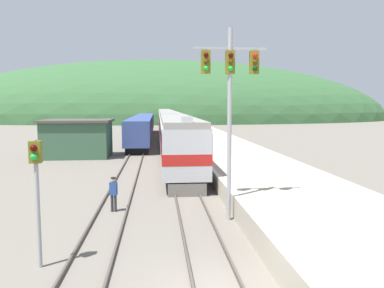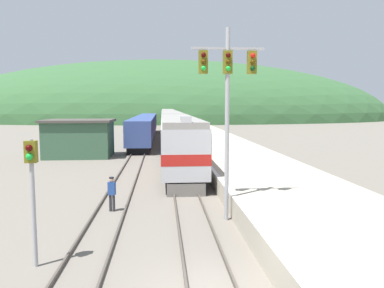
{
  "view_description": "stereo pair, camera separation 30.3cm",
  "coord_description": "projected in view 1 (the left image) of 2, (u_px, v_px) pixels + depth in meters",
  "views": [
    {
      "loc": [
        -1.69,
        -10.07,
        5.33
      ],
      "look_at": [
        0.76,
        16.56,
        2.55
      ],
      "focal_mm": 35.0,
      "sensor_mm": 36.0,
      "label": 1
    },
    {
      "loc": [
        -1.38,
        -10.1,
        5.33
      ],
      "look_at": [
        0.76,
        16.56,
        2.55
      ],
      "focal_mm": 35.0,
      "sensor_mm": 36.0,
      "label": 2
    }
  ],
  "objects": [
    {
      "name": "platform",
      "position": [
        202.0,
        135.0,
        60.64
      ],
      "size": [
        7.18,
        140.0,
        1.08
      ],
      "color": "#B2A893",
      "rests_on": "ground"
    },
    {
      "name": "carriage_fourth",
      "position": [
        164.0,
        117.0,
        93.73
      ],
      "size": [
        2.95,
        19.54,
        4.34
      ],
      "color": "black",
      "rests_on": "ground"
    },
    {
      "name": "track_siding",
      "position": [
        147.0,
        130.0,
        79.64
      ],
      "size": [
        1.51,
        180.0,
        0.16
      ],
      "color": "#4C443D",
      "rests_on": "ground"
    },
    {
      "name": "track_worker",
      "position": [
        114.0,
        192.0,
        18.71
      ],
      "size": [
        0.4,
        0.29,
        1.75
      ],
      "color": "#2D2D33",
      "rests_on": "ground"
    },
    {
      "name": "signal_post_siding",
      "position": [
        36.0,
        177.0,
        12.02
      ],
      "size": [
        0.36,
        0.42,
        4.24
      ],
      "color": "#9E9EA3",
      "rests_on": "ground"
    },
    {
      "name": "station_shed",
      "position": [
        78.0,
        138.0,
        38.45
      ],
      "size": [
        6.95,
        5.44,
        3.86
      ],
      "color": "#385B42",
      "rests_on": "ground"
    },
    {
      "name": "signal_mast_main",
      "position": [
        230.0,
        89.0,
        16.82
      ],
      "size": [
        3.3,
        0.42,
        8.75
      ],
      "color": "#9E9EA3",
      "rests_on": "ground"
    },
    {
      "name": "carriage_third",
      "position": [
        166.0,
        120.0,
        73.5
      ],
      "size": [
        2.95,
        19.54,
        4.34
      ],
      "color": "black",
      "rests_on": "ground"
    },
    {
      "name": "distant_hills",
      "position": [
        162.0,
        120.0,
        136.05
      ],
      "size": [
        166.29,
        74.83,
        42.39
      ],
      "color": "#335B33",
      "rests_on": "ground"
    },
    {
      "name": "track_main",
      "position": [
        166.0,
        130.0,
        80.0
      ],
      "size": [
        1.52,
        180.0,
        0.16
      ],
      "color": "#4C443D",
      "rests_on": "ground"
    },
    {
      "name": "express_train_lead_car",
      "position": [
        178.0,
        140.0,
        31.89
      ],
      "size": [
        2.96,
        21.39,
        4.7
      ],
      "color": "black",
      "rests_on": "ground"
    },
    {
      "name": "carriage_second",
      "position": [
        170.0,
        126.0,
        53.27
      ],
      "size": [
        2.95,
        19.54,
        4.34
      ],
      "color": "black",
      "rests_on": "ground"
    },
    {
      "name": "siding_train",
      "position": [
        143.0,
        127.0,
        58.45
      ],
      "size": [
        2.9,
        38.9,
        3.65
      ],
      "color": "black",
      "rests_on": "ground"
    }
  ]
}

